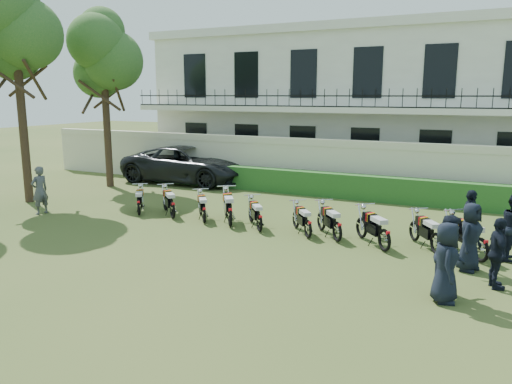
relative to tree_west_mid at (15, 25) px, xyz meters
The scene contains 23 objects.
ground 11.62m from the tree_west_mid, ahead, with size 100.00×100.00×0.00m, color #384E1F.
perimeter_wall 12.99m from the tree_west_mid, 36.52° to the left, with size 30.00×0.35×2.30m.
hedge 13.64m from the tree_west_mid, 30.67° to the left, with size 18.00×0.60×1.00m, color #254D1B.
building 16.32m from the tree_west_mid, 53.88° to the left, with size 20.40×9.60×7.40m.
tree_west_mid is the anchor object (origin of this frame).
tree_west_near 4.11m from the tree_west_mid, 82.87° to the left, with size 3.40×3.20×7.90m.
motorcycle_0 8.24m from the tree_west_mid, ahead, with size 1.08×1.45×0.94m.
motorcycle_1 9.14m from the tree_west_mid, ahead, with size 1.43×1.33×1.01m.
motorcycle_2 10.13m from the tree_west_mid, ahead, with size 1.15×1.43×0.95m.
motorcycle_3 10.88m from the tree_west_mid, ahead, with size 1.24×1.73×1.11m.
motorcycle_4 11.84m from the tree_west_mid, ahead, with size 1.17×1.42×0.96m.
motorcycle_5 13.21m from the tree_west_mid, ahead, with size 1.15×1.38×0.94m.
motorcycle_6 13.97m from the tree_west_mid, ahead, with size 1.25×1.48×1.01m.
motorcycle_7 15.23m from the tree_west_mid, ahead, with size 1.35×1.52×1.06m.
motorcycle_8 16.41m from the tree_west_mid, ahead, with size 1.12×1.56×1.00m.
motorcycle_9 17.40m from the tree_west_mid, ahead, with size 1.33×1.62×1.09m.
suv 9.20m from the tree_west_mid, 64.36° to the left, with size 2.89×6.26×1.74m, color black.
inspector 6.30m from the tree_west_mid, 30.86° to the right, with size 0.62×0.41×1.70m, color #58575C.
officer_0 17.03m from the tree_west_mid, 10.74° to the right, with size 0.82×0.53×1.67m, color black.
officer_1 16.97m from the tree_west_mid, ahead, with size 0.83×0.65×1.72m, color black.
officer_2 17.73m from the tree_west_mid, ahead, with size 0.93×0.39×1.58m, color black.
officer_3 17.08m from the tree_west_mid, ahead, with size 0.81×0.53×1.66m, color black.
officer_5 16.97m from the tree_west_mid, ahead, with size 0.98×0.41×1.67m, color black.
Camera 1 is at (7.08, -12.27, 4.16)m, focal length 35.00 mm.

